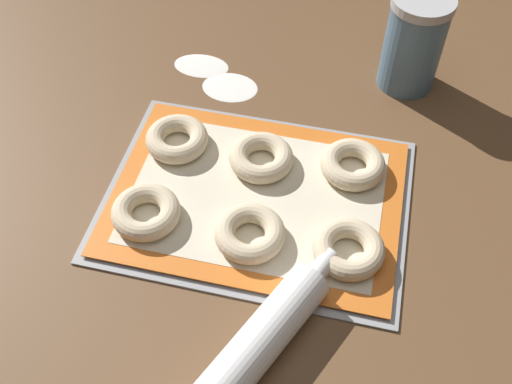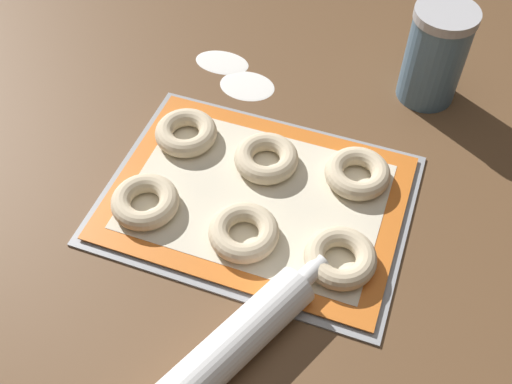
{
  "view_description": "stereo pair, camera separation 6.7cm",
  "coord_description": "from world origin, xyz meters",
  "px_view_note": "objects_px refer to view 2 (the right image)",
  "views": [
    {
      "loc": [
        0.13,
        -0.56,
        0.74
      ],
      "look_at": [
        0.0,
        -0.0,
        0.03
      ],
      "focal_mm": 42.0,
      "sensor_mm": 36.0,
      "label": 1
    },
    {
      "loc": [
        0.19,
        -0.54,
        0.74
      ],
      "look_at": [
        0.0,
        -0.0,
        0.03
      ],
      "focal_mm": 42.0,
      "sensor_mm": 36.0,
      "label": 2
    }
  ],
  "objects_px": {
    "bagel_front_center": "(244,232)",
    "bagel_back_center": "(266,158)",
    "baking_tray": "(256,201)",
    "bagel_front_left": "(145,202)",
    "bagel_back_left": "(186,133)",
    "flour_canister": "(435,55)",
    "bagel_front_right": "(340,258)",
    "rolling_pin": "(216,361)",
    "bagel_back_right": "(357,173)"
  },
  "relations": [
    {
      "from": "bagel_back_center",
      "to": "bagel_back_right",
      "type": "xyz_separation_m",
      "value": [
        0.14,
        0.02,
        0.0
      ]
    },
    {
      "from": "bagel_front_center",
      "to": "bagel_back_left",
      "type": "bearing_deg",
      "value": 135.96
    },
    {
      "from": "bagel_back_left",
      "to": "bagel_back_center",
      "type": "distance_m",
      "value": 0.14
    },
    {
      "from": "bagel_front_right",
      "to": "rolling_pin",
      "type": "distance_m",
      "value": 0.23
    },
    {
      "from": "bagel_back_right",
      "to": "flour_canister",
      "type": "height_order",
      "value": "flour_canister"
    },
    {
      "from": "bagel_front_right",
      "to": "bagel_back_right",
      "type": "height_order",
      "value": "same"
    },
    {
      "from": "bagel_back_right",
      "to": "flour_canister",
      "type": "xyz_separation_m",
      "value": [
        0.07,
        0.25,
        0.06
      ]
    },
    {
      "from": "bagel_front_center",
      "to": "bagel_back_right",
      "type": "bearing_deg",
      "value": 52.29
    },
    {
      "from": "baking_tray",
      "to": "bagel_front_center",
      "type": "bearing_deg",
      "value": -83.44
    },
    {
      "from": "bagel_front_left",
      "to": "bagel_back_left",
      "type": "height_order",
      "value": "same"
    },
    {
      "from": "baking_tray",
      "to": "flour_canister",
      "type": "relative_size",
      "value": 2.64
    },
    {
      "from": "bagel_front_center",
      "to": "bagel_back_center",
      "type": "height_order",
      "value": "same"
    },
    {
      "from": "baking_tray",
      "to": "bagel_front_right",
      "type": "distance_m",
      "value": 0.17
    },
    {
      "from": "baking_tray",
      "to": "bagel_back_center",
      "type": "xyz_separation_m",
      "value": [
        -0.01,
        0.07,
        0.02
      ]
    },
    {
      "from": "bagel_back_center",
      "to": "rolling_pin",
      "type": "distance_m",
      "value": 0.35
    },
    {
      "from": "bagel_back_left",
      "to": "rolling_pin",
      "type": "bearing_deg",
      "value": -60.69
    },
    {
      "from": "bagel_back_right",
      "to": "bagel_back_left",
      "type": "bearing_deg",
      "value": -177.98
    },
    {
      "from": "baking_tray",
      "to": "bagel_front_right",
      "type": "height_order",
      "value": "bagel_front_right"
    },
    {
      "from": "bagel_back_center",
      "to": "bagel_back_right",
      "type": "bearing_deg",
      "value": 7.35
    },
    {
      "from": "bagel_front_center",
      "to": "rolling_pin",
      "type": "height_order",
      "value": "rolling_pin"
    },
    {
      "from": "bagel_front_left",
      "to": "bagel_back_center",
      "type": "height_order",
      "value": "same"
    },
    {
      "from": "bagel_back_right",
      "to": "bagel_front_right",
      "type": "bearing_deg",
      "value": -84.8
    },
    {
      "from": "bagel_front_left",
      "to": "bagel_front_right",
      "type": "bearing_deg",
      "value": 0.65
    },
    {
      "from": "baking_tray",
      "to": "bagel_back_left",
      "type": "relative_size",
      "value": 4.53
    },
    {
      "from": "bagel_back_center",
      "to": "rolling_pin",
      "type": "relative_size",
      "value": 0.27
    },
    {
      "from": "bagel_back_right",
      "to": "bagel_front_left",
      "type": "bearing_deg",
      "value": -150.37
    },
    {
      "from": "bagel_back_left",
      "to": "flour_canister",
      "type": "distance_m",
      "value": 0.44
    },
    {
      "from": "bagel_back_left",
      "to": "bagel_front_right",
      "type": "bearing_deg",
      "value": -26.32
    },
    {
      "from": "bagel_back_left",
      "to": "rolling_pin",
      "type": "relative_size",
      "value": 0.27
    },
    {
      "from": "bagel_front_right",
      "to": "bagel_back_right",
      "type": "xyz_separation_m",
      "value": [
        -0.01,
        0.16,
        0.0
      ]
    },
    {
      "from": "bagel_front_center",
      "to": "rolling_pin",
      "type": "bearing_deg",
      "value": -79.52
    },
    {
      "from": "bagel_front_left",
      "to": "flour_canister",
      "type": "xyz_separation_m",
      "value": [
        0.35,
        0.41,
        0.06
      ]
    },
    {
      "from": "rolling_pin",
      "to": "bagel_back_center",
      "type": "bearing_deg",
      "value": 98.78
    },
    {
      "from": "bagel_front_right",
      "to": "bagel_back_left",
      "type": "distance_m",
      "value": 0.34
    },
    {
      "from": "baking_tray",
      "to": "bagel_front_center",
      "type": "relative_size",
      "value": 4.53
    },
    {
      "from": "rolling_pin",
      "to": "bagel_front_left",
      "type": "bearing_deg",
      "value": 134.81
    },
    {
      "from": "bagel_front_center",
      "to": "flour_canister",
      "type": "height_order",
      "value": "flour_canister"
    },
    {
      "from": "bagel_front_right",
      "to": "bagel_back_center",
      "type": "relative_size",
      "value": 1.0
    },
    {
      "from": "bagel_front_right",
      "to": "bagel_back_center",
      "type": "distance_m",
      "value": 0.21
    },
    {
      "from": "bagel_front_center",
      "to": "bagel_back_left",
      "type": "height_order",
      "value": "same"
    },
    {
      "from": "bagel_back_center",
      "to": "flour_canister",
      "type": "distance_m",
      "value": 0.35
    },
    {
      "from": "bagel_front_right",
      "to": "rolling_pin",
      "type": "height_order",
      "value": "rolling_pin"
    },
    {
      "from": "bagel_back_right",
      "to": "rolling_pin",
      "type": "relative_size",
      "value": 0.27
    },
    {
      "from": "bagel_front_center",
      "to": "bagel_back_right",
      "type": "xyz_separation_m",
      "value": [
        0.13,
        0.17,
        0.0
      ]
    },
    {
      "from": "bagel_front_right",
      "to": "bagel_front_center",
      "type": "bearing_deg",
      "value": -177.85
    },
    {
      "from": "bagel_back_center",
      "to": "flour_canister",
      "type": "xyz_separation_m",
      "value": [
        0.21,
        0.27,
        0.06
      ]
    },
    {
      "from": "bagel_front_right",
      "to": "flour_canister",
      "type": "bearing_deg",
      "value": 82.79
    },
    {
      "from": "bagel_front_right",
      "to": "bagel_back_right",
      "type": "relative_size",
      "value": 1.0
    },
    {
      "from": "baking_tray",
      "to": "rolling_pin",
      "type": "height_order",
      "value": "rolling_pin"
    },
    {
      "from": "bagel_front_center",
      "to": "bagel_front_right",
      "type": "relative_size",
      "value": 1.0
    }
  ]
}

